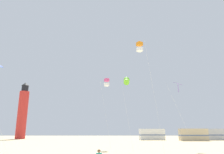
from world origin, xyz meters
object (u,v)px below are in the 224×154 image
at_px(kite_box_rainbow, 107,82).
at_px(kite_tube_lime, 127,81).
at_px(rv_van_silver, 213,134).
at_px(kite_diamond_violet, 178,86).
at_px(kite_box_orange, 140,47).
at_px(lighthouse_distant, 23,112).
at_px(rv_van_white, 152,134).
at_px(rv_van_tan, 193,135).

xyz_separation_m(kite_box_rainbow, kite_tube_lime, (2.68, -4.91, -0.93)).
bearing_deg(kite_box_rainbow, rv_van_silver, 44.05).
xyz_separation_m(kite_box_rainbow, kite_diamond_violet, (9.80, -2.61, -1.11)).
relative_size(kite_box_orange, lighthouse_distant, 0.75).
relative_size(kite_box_orange, rv_van_silver, 1.92).
bearing_deg(kite_box_rainbow, kite_box_orange, -60.00).
bearing_deg(kite_tube_lime, lighthouse_distant, 127.46).
relative_size(kite_box_rainbow, lighthouse_distant, 0.59).
bearing_deg(kite_box_orange, kite_diamond_violet, 39.17).
height_order(lighthouse_distant, rv_van_white, lighthouse_distant).
height_order(kite_diamond_violet, rv_van_silver, kite_diamond_violet).
relative_size(lighthouse_distant, rv_van_silver, 2.56).
relative_size(kite_box_rainbow, rv_van_tan, 1.51).
height_order(kite_tube_lime, rv_van_silver, kite_tube_lime).
height_order(kite_diamond_violet, lighthouse_distant, lighthouse_distant).
relative_size(kite_box_orange, kite_diamond_violet, 1.44).
distance_m(kite_tube_lime, kite_box_orange, 4.52).
bearing_deg(rv_van_tan, rv_van_white, 153.39).
bearing_deg(rv_van_tan, kite_box_rainbow, -130.34).
relative_size(kite_tube_lime, rv_van_silver, 1.38).
height_order(kite_box_rainbow, rv_van_tan, kite_box_rainbow).
bearing_deg(rv_van_silver, kite_diamond_violet, -117.73).
relative_size(lighthouse_distant, rv_van_tan, 2.57).
relative_size(kite_box_orange, rv_van_white, 1.90).
bearing_deg(kite_tube_lime, kite_diamond_violet, 17.94).
xyz_separation_m(kite_box_rainbow, kite_box_orange, (4.16, -7.20, 2.68)).
distance_m(kite_box_rainbow, kite_tube_lime, 5.67).
bearing_deg(kite_box_orange, lighthouse_distant, 127.21).
xyz_separation_m(lighthouse_distant, rv_van_tan, (46.23, -11.45, -6.45)).
distance_m(lighthouse_distant, rv_van_tan, 48.06).
bearing_deg(lighthouse_distant, kite_diamond_violet, -44.52).
distance_m(kite_diamond_violet, rv_van_white, 29.83).
height_order(kite_box_orange, rv_van_silver, kite_box_orange).
bearing_deg(kite_box_rainbow, kite_tube_lime, -61.40).
height_order(kite_box_rainbow, kite_box_orange, kite_box_orange).
bearing_deg(rv_van_white, kite_tube_lime, -109.76).
height_order(kite_box_orange, kite_diamond_violet, kite_box_orange).
height_order(rv_van_white, rv_van_tan, same).
bearing_deg(rv_van_tan, kite_box_orange, -116.26).
bearing_deg(rv_van_silver, kite_tube_lime, -125.04).
bearing_deg(kite_diamond_violet, rv_van_tan, 67.08).
height_order(kite_box_orange, lighthouse_distant, lighthouse_distant).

